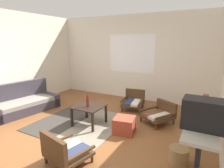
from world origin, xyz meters
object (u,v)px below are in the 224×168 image
Objects in this scene: armchair_striped_foreground at (64,151)px; crt_television at (203,114)px; wicker_basket at (179,156)px; clay_vase at (205,106)px; glass_bottle at (88,101)px; ottoman_orange at (124,125)px; coffee_table at (89,109)px; console_shelf at (202,127)px; couch at (23,103)px; armchair_corner at (160,113)px; armchair_by_window at (133,101)px.

crt_television reaches higher than armchair_striped_foreground.
armchair_striped_foreground is at bearing -161.57° from crt_television.
crt_television is 0.92m from wicker_basket.
clay_vase is 2.32m from glass_bottle.
ottoman_orange is 0.95m from glass_bottle.
armchair_striped_foreground is 2.05m from crt_television.
coffee_table is at bearing 109.92° from armchair_striped_foreground.
console_shelf is 4.59× the size of glass_bottle.
crt_television is (4.39, -0.62, 0.75)m from couch.
glass_bottle is at bearing 162.85° from crt_television.
couch is at bearing -177.50° from glass_bottle.
ottoman_orange is 0.29× the size of console_shelf.
wicker_basket is at bearing -64.84° from armchair_corner.
ottoman_orange is at bearing 6.83° from glass_bottle.
crt_television is at bearing -17.15° from glass_bottle.
clay_vase is (1.81, 1.21, 0.66)m from armchair_striped_foreground.
ottoman_orange is 1.41× the size of clay_vase.
crt_television is (-0.00, -0.25, 0.29)m from console_shelf.
console_shelf is at bearing -90.00° from clay_vase.
crt_television is at bearing -90.73° from console_shelf.
crt_television is (1.45, -0.81, 0.81)m from ottoman_orange.
ottoman_orange is 1.64m from clay_vase.
couch is 4.14m from wicker_basket.
coffee_table is 2.12× the size of wicker_basket.
coffee_table reaches higher than ottoman_orange.
couch is at bearing 154.70° from armchair_striped_foreground.
armchair_corner is 0.59× the size of console_shelf.
clay_vase is at bearing -8.05° from ottoman_orange.
couch is 2.95m from ottoman_orange.
coffee_table is at bearing -108.73° from armchair_by_window.
wicker_basket is (1.54, 0.86, -0.11)m from armchair_striped_foreground.
coffee_table is 0.91× the size of armchair_by_window.
armchair_by_window is 1.69× the size of ottoman_orange.
armchair_by_window reaches higher than armchair_corner.
glass_bottle is (-1.37, -0.95, 0.37)m from armchair_corner.
armchair_by_window is 2.73m from console_shelf.
clay_vase is 0.93× the size of glass_bottle.
couch is 4.45m from clay_vase.
couch is at bearing 175.20° from console_shelf.
armchair_corner is 1.56m from clay_vase.
clay_vase reaches higher than armchair_corner.
armchair_by_window is at bearing 128.08° from wicker_basket.
coffee_table is 0.23m from glass_bottle.
clay_vase is at bearing -41.76° from armchair_by_window.
console_shelf is at bearing -47.43° from armchair_by_window.
armchair_by_window reaches higher than ottoman_orange.
armchair_corner is at bearing 131.56° from clay_vase.
armchair_corner is at bearing 34.73° from glass_bottle.
armchair_corner is at bearing 58.33° from ottoman_orange.
couch is at bearing -176.25° from ottoman_orange.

